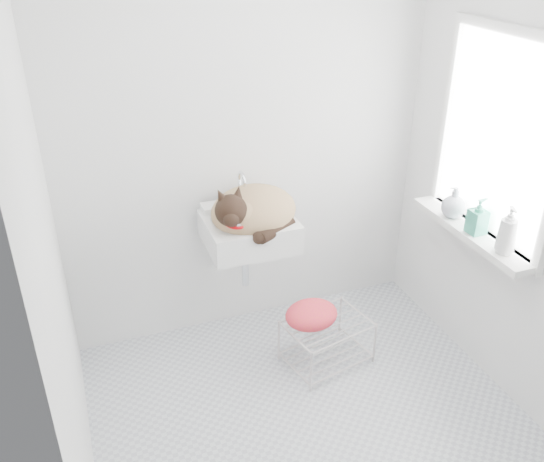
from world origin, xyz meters
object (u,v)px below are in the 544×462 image
object	(u,v)px
cat	(251,213)
bottle_b	(475,233)
bottle_c	(452,216)
sink	(249,218)
bottle_a	(503,252)
wire_rack	(327,340)

from	to	relation	value
cat	bottle_b	distance (m)	1.21
cat	bottle_b	xyz separation A→B (m)	(1.07, -0.57, -0.04)
bottle_b	bottle_c	size ratio (longest dim) A/B	1.12
sink	bottle_c	xyz separation A→B (m)	(1.08, -0.38, 0.00)
sink	bottle_a	size ratio (longest dim) A/B	2.32
bottle_c	wire_rack	bearing A→B (deg)	177.48
sink	bottle_b	distance (m)	1.23
wire_rack	bottle_a	world-z (taller)	bottle_a
sink	cat	size ratio (longest dim) A/B	0.89
bottle_b	bottle_c	world-z (taller)	bottle_b
sink	bottle_c	world-z (taller)	sink
sink	cat	distance (m)	0.05
sink	cat	world-z (taller)	cat
cat	bottle_b	bearing A→B (deg)	-40.00
wire_rack	bottle_c	size ratio (longest dim) A/B	2.63
wire_rack	bottle_a	bearing A→B (deg)	-32.33
cat	wire_rack	xyz separation A→B (m)	(0.34, -0.33, -0.74)
bottle_a	bottle_c	xyz separation A→B (m)	(0.00, 0.43, 0.00)
cat	bottle_b	world-z (taller)	cat
cat	wire_rack	size ratio (longest dim) A/B	1.21
wire_rack	bottle_c	distance (m)	1.01
sink	bottle_b	size ratio (longest dim) A/B	2.52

